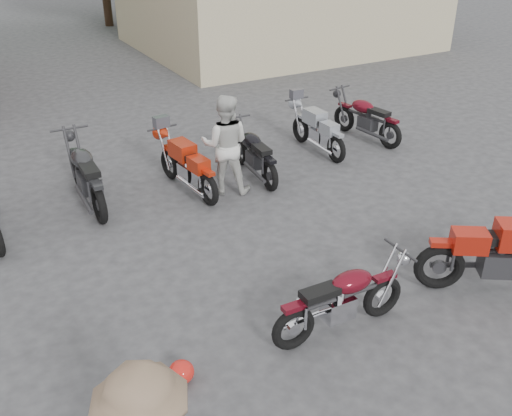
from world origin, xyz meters
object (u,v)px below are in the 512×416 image
person_light (225,145)px  row_bike_6 (317,128)px  vintage_motorcycle (343,295)px  row_bike_7 (366,115)px  helmet (181,372)px  row_bike_4 (186,163)px  row_bike_5 (254,151)px  row_bike_3 (85,171)px  sportbike (506,251)px

person_light → row_bike_6: (2.56, 0.79, -0.38)m
vintage_motorcycle → row_bike_7: bearing=50.1°
helmet → row_bike_4: bearing=66.1°
row_bike_4 → person_light: bearing=-127.6°
row_bike_5 → row_bike_7: bearing=-75.8°
row_bike_7 → row_bike_3: bearing=82.8°
vintage_motorcycle → row_bike_6: row_bike_6 is taller
row_bike_5 → person_light: bearing=117.3°
sportbike → person_light: size_ratio=1.20×
row_bike_4 → row_bike_3: bearing=70.6°
row_bike_4 → row_bike_6: 3.22m
sportbike → row_bike_4: 5.58m
helmet → vintage_motorcycle: bearing=-4.3°
sportbike → row_bike_3: (-4.24, 5.36, -0.02)m
helmet → row_bike_7: 8.20m
row_bike_3 → row_bike_6: (4.93, 0.05, -0.09)m
row_bike_7 → helmet: bearing=118.9°
sportbike → row_bike_5: size_ratio=1.18×
person_light → row_bike_6: bearing=-131.1°
helmet → row_bike_3: 4.86m
sportbike → row_bike_3: sportbike is taller
sportbike → helmet: sportbike is taller
row_bike_5 → row_bike_3: bearing=86.7°
person_light → row_bike_4: size_ratio=0.96×
vintage_motorcycle → row_bike_3: (-1.84, 4.98, 0.09)m
sportbike → row_bike_5: 5.06m
vintage_motorcycle → sportbike: bearing=-7.7°
person_light → row_bike_4: person_light is taller
row_bike_6 → helmet: bearing=133.4°
vintage_motorcycle → row_bike_6: bearing=59.7°
vintage_motorcycle → row_bike_5: size_ratio=0.99×
row_bike_5 → row_bike_6: 1.86m
row_bike_4 → row_bike_6: size_ratio=1.04×
vintage_motorcycle → row_bike_3: 5.31m
row_bike_6 → row_bike_4: bearing=97.6°
row_bike_5 → row_bike_6: row_bike_5 is taller
person_light → row_bike_5: size_ratio=0.99×
helmet → row_bike_5: 5.55m
vintage_motorcycle → row_bike_3: row_bike_3 is taller
helmet → row_bike_7: bearing=37.2°
row_bike_3 → row_bike_7: row_bike_3 is taller
vintage_motorcycle → helmet: vintage_motorcycle is taller
person_light → row_bike_7: size_ratio=0.95×
row_bike_6 → row_bike_7: row_bike_7 is taller
person_light → row_bike_5: 0.91m
person_light → row_bike_6: person_light is taller
sportbike → helmet: (-4.47, 0.53, -0.50)m
sportbike → person_light: person_light is taller
person_light → row_bike_7: (3.93, 0.87, -0.36)m
vintage_motorcycle → row_bike_5: 4.74m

